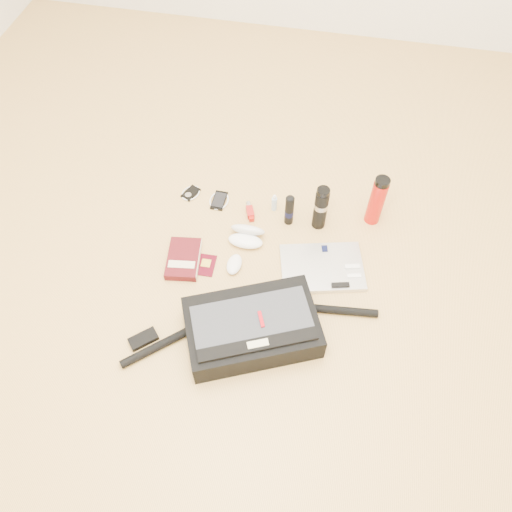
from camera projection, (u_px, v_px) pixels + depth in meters
name	position (u px, v px, depth m)	size (l,w,h in m)	color
ground	(257.00, 289.00, 2.14)	(4.00, 4.00, 0.00)	tan
messenger_bag	(251.00, 328.00, 1.96)	(0.97, 0.50, 0.15)	black
laptop	(322.00, 268.00, 2.19)	(0.41, 0.33, 0.03)	silver
book	(184.00, 259.00, 2.21)	(0.17, 0.23, 0.04)	#440B10
passport	(206.00, 265.00, 2.21)	(0.09, 0.12, 0.01)	#43030F
mouse	(234.00, 264.00, 2.19)	(0.07, 0.11, 0.04)	white
sunglasses_case	(247.00, 236.00, 2.26)	(0.16, 0.13, 0.09)	white
ipod	(191.00, 193.00, 2.44)	(0.11, 0.11, 0.01)	black
phone	(219.00, 200.00, 2.42)	(0.09, 0.12, 0.01)	black
inhaler	(250.00, 211.00, 2.37)	(0.06, 0.11, 0.03)	maroon
spray_bottle	(274.00, 203.00, 2.36)	(0.03, 0.03, 0.10)	#ABD2ED
aerosol_can	(289.00, 210.00, 2.28)	(0.05, 0.05, 0.17)	black
thermos_black	(321.00, 208.00, 2.24)	(0.06, 0.06, 0.24)	black
thermos_red	(377.00, 201.00, 2.25)	(0.09, 0.09, 0.27)	#B6140E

